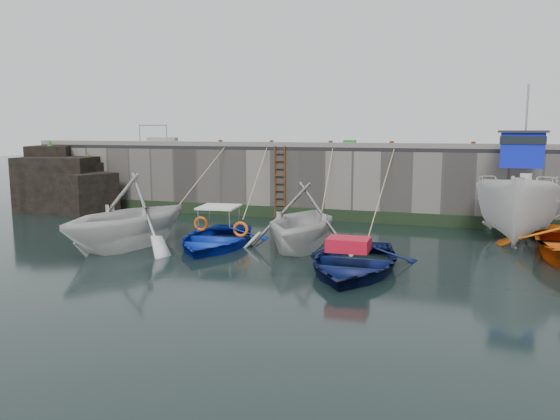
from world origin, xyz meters
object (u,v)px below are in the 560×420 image
(ladder, at_px, (280,183))
(bollard_c, at_px, (331,144))
(bollard_e, at_px, (473,145))
(boat_near_navy, at_px, (353,270))
(fish_crate, at_px, (350,143))
(bollard_a, at_px, (220,143))
(boat_far_white, at_px, (520,203))
(boat_near_blue, at_px, (215,245))
(boat_near_blacktrim, at_px, (301,248))
(bollard_b, at_px, (272,143))
(bollard_d, at_px, (392,144))
(boat_near_white, at_px, (129,247))

(ladder, relative_size, bollard_c, 11.43)
(ladder, height_order, bollard_e, bollard_e)
(boat_near_navy, bearing_deg, ladder, 120.56)
(fish_crate, relative_size, bollard_a, 1.94)
(boat_far_white, height_order, bollard_a, boat_far_white)
(boat_near_navy, xyz_separation_m, bollard_c, (-2.67, 8.32, 3.30))
(boat_near_blue, distance_m, bollard_a, 7.82)
(bollard_c, bearing_deg, boat_near_navy, -72.21)
(boat_near_navy, height_order, bollard_c, bollard_c)
(boat_near_blue, xyz_separation_m, bollard_a, (-2.76, 6.53, 3.30))
(boat_near_blacktrim, bearing_deg, fish_crate, 88.16)
(boat_near_blacktrim, bearing_deg, bollard_b, 116.09)
(bollard_b, relative_size, bollard_e, 1.00)
(bollard_c, xyz_separation_m, bollard_d, (2.60, 0.00, 0.00))
(boat_near_blue, xyz_separation_m, bollard_b, (-0.26, 6.53, 3.30))
(boat_near_white, bearing_deg, boat_near_navy, 8.43)
(boat_far_white, bearing_deg, fish_crate, 161.79)
(boat_far_white, xyz_separation_m, fish_crate, (-7.01, 3.29, 2.06))
(bollard_b, bearing_deg, ladder, -33.86)
(bollard_d, bearing_deg, boat_near_navy, -89.52)
(bollard_c, height_order, bollard_e, same)
(ladder, relative_size, boat_near_blue, 0.68)
(boat_far_white, distance_m, fish_crate, 8.01)
(boat_near_navy, bearing_deg, boat_near_blue, 159.83)
(ladder, bearing_deg, boat_near_navy, -58.63)
(boat_near_blue, xyz_separation_m, bollard_c, (2.44, 6.53, 3.30))
(boat_near_blue, height_order, boat_far_white, boat_far_white)
(ladder, xyz_separation_m, boat_near_blacktrim, (2.67, -5.68, -1.59))
(bollard_d, bearing_deg, ladder, -176.00)
(ladder, xyz_separation_m, boat_near_white, (-2.88, -7.35, -1.59))
(boat_near_navy, bearing_deg, bollard_a, 132.58)
(bollard_a, relative_size, bollard_d, 1.00)
(boat_near_white, height_order, fish_crate, fish_crate)
(bollard_b, height_order, bollard_e, same)
(boat_far_white, relative_size, bollard_e, 28.32)
(boat_near_blacktrim, relative_size, fish_crate, 8.70)
(bollard_c, bearing_deg, ladder, -171.33)
(boat_near_white, relative_size, boat_far_white, 0.67)
(boat_far_white, relative_size, bollard_c, 28.32)
(fish_crate, height_order, bollard_c, bollard_c)
(ladder, distance_m, boat_near_blue, 6.40)
(boat_far_white, xyz_separation_m, bollard_d, (-4.90, 1.56, 2.07))
(bollard_d, bearing_deg, boat_near_white, -134.99)
(ladder, bearing_deg, bollard_d, 4.00)
(boat_near_blue, bearing_deg, bollard_e, 31.10)
(boat_near_white, xyz_separation_m, bollard_c, (5.08, 7.69, 3.30))
(boat_near_blue, distance_m, boat_near_blacktrim, 2.96)
(boat_near_white, xyz_separation_m, boat_far_white, (12.58, 6.12, 1.23))
(fish_crate, bearing_deg, boat_near_blue, -112.61)
(ladder, xyz_separation_m, boat_near_navy, (4.87, -7.99, -1.59))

